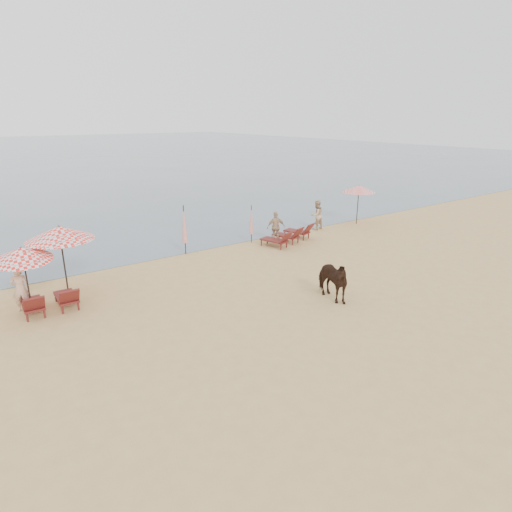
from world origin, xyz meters
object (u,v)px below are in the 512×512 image
(umbrella_open_left_a, at_px, (60,233))
(umbrella_closed_left, at_px, (184,224))
(umbrella_open_right, at_px, (359,189))
(beachgoer_left, at_px, (20,289))
(beachgoer_right_a, at_px, (317,215))
(lounger_cluster_left, at_px, (50,300))
(umbrella_closed_right, at_px, (251,220))
(cow, at_px, (331,279))
(beachgoer_right_b, at_px, (276,227))
(umbrella_open_left_b, at_px, (22,254))
(lounger_cluster_right, at_px, (289,235))

(umbrella_open_left_a, relative_size, umbrella_closed_left, 1.12)
(umbrella_open_right, distance_m, umbrella_closed_left, 11.59)
(beachgoer_left, height_order, beachgoer_right_a, beachgoer_right_a)
(umbrella_open_left_a, distance_m, beachgoer_right_a, 14.62)
(umbrella_closed_left, height_order, beachgoer_left, umbrella_closed_left)
(umbrella_open_left_a, bearing_deg, beachgoer_right_a, -4.63)
(lounger_cluster_left, relative_size, umbrella_closed_right, 0.88)
(umbrella_open_right, xyz_separation_m, cow, (-9.65, -7.40, -1.41))
(lounger_cluster_left, bearing_deg, beachgoer_right_a, 12.81)
(umbrella_closed_left, height_order, cow, umbrella_closed_left)
(lounger_cluster_left, relative_size, cow, 0.94)
(umbrella_open_left_a, distance_m, umbrella_closed_right, 9.94)
(umbrella_open_right, distance_m, umbrella_closed_right, 7.85)
(beachgoer_right_a, bearing_deg, umbrella_open_right, 169.86)
(umbrella_open_right, xyz_separation_m, beachgoer_right_b, (-6.68, -0.32, -1.37))
(umbrella_open_left_b, xyz_separation_m, cow, (9.18, -5.35, -1.29))
(umbrella_open_right, distance_m, beachgoer_right_b, 6.83)
(lounger_cluster_right, xyz_separation_m, umbrella_closed_right, (-1.63, 1.20, 0.81))
(lounger_cluster_right, relative_size, beachgoer_right_a, 1.82)
(lounger_cluster_right, distance_m, umbrella_open_right, 6.45)
(beachgoer_left, bearing_deg, umbrella_open_right, -156.74)
(umbrella_closed_left, xyz_separation_m, beachgoer_left, (-7.52, -2.54, -0.68))
(umbrella_open_right, distance_m, beachgoer_left, 19.21)
(umbrella_closed_left, bearing_deg, cow, -76.74)
(umbrella_open_left_a, distance_m, umbrella_open_left_b, 1.55)
(cow, height_order, beachgoer_right_a, beachgoer_right_a)
(umbrella_open_left_a, xyz_separation_m, umbrella_open_right, (17.47, 1.41, -0.25))
(umbrella_closed_right, distance_m, beachgoer_right_b, 1.37)
(umbrella_closed_right, height_order, beachgoer_right_b, umbrella_closed_right)
(umbrella_open_right, height_order, cow, umbrella_open_right)
(lounger_cluster_right, distance_m, beachgoer_right_b, 0.82)
(lounger_cluster_left, bearing_deg, cow, -27.51)
(umbrella_closed_right, bearing_deg, cow, -103.51)
(umbrella_open_left_b, xyz_separation_m, umbrella_open_right, (18.83, 2.05, 0.12))
(beachgoer_left, distance_m, beachgoer_right_a, 16.17)
(umbrella_open_left_b, bearing_deg, umbrella_closed_left, 34.97)
(lounger_cluster_left, distance_m, beachgoer_right_b, 11.83)
(lounger_cluster_left, bearing_deg, beachgoer_left, 140.56)
(umbrella_open_left_a, xyz_separation_m, cow, (7.82, -5.99, -1.66))
(umbrella_open_left_b, xyz_separation_m, umbrella_closed_left, (7.29, 2.70, -0.59))
(cow, distance_m, beachgoer_left, 10.91)
(cow, bearing_deg, umbrella_closed_left, 111.14)
(lounger_cluster_left, relative_size, umbrella_open_left_a, 0.65)
(umbrella_open_left_b, xyz_separation_m, beachgoer_right_a, (15.78, 2.47, -1.21))
(beachgoer_left, relative_size, beachgoer_right_b, 0.98)
(lounger_cluster_right, bearing_deg, umbrella_closed_right, 126.59)
(beachgoer_right_b, bearing_deg, umbrella_open_right, -155.87)
(umbrella_open_right, bearing_deg, beachgoer_right_a, 161.67)
(umbrella_closed_right, xyz_separation_m, cow, (-1.87, -7.79, -0.45))
(umbrella_closed_right, height_order, beachgoer_left, umbrella_closed_right)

